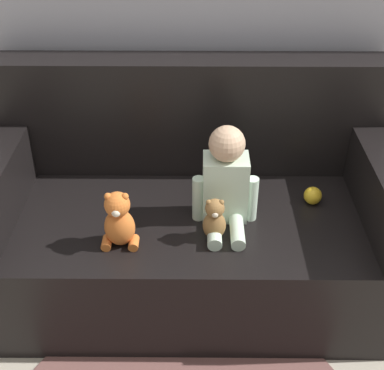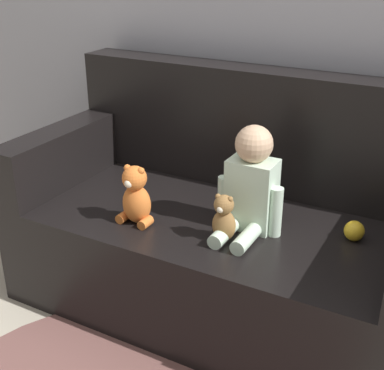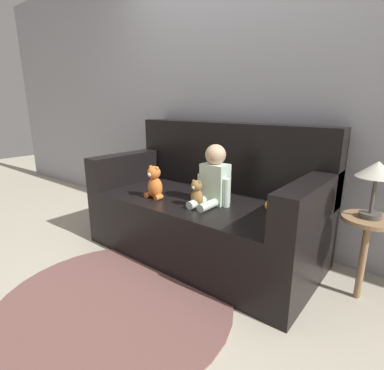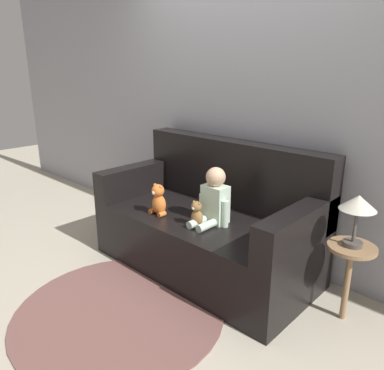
{
  "view_description": "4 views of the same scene",
  "coord_description": "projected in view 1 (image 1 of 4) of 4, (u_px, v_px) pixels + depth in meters",
  "views": [
    {
      "loc": [
        0.03,
        -1.87,
        1.89
      ],
      "look_at": [
        0.01,
        -0.01,
        0.6
      ],
      "focal_mm": 50.0,
      "sensor_mm": 36.0,
      "label": 1
    },
    {
      "loc": [
        0.86,
        -1.84,
        1.52
      ],
      "look_at": [
        -0.07,
        -0.14,
        0.64
      ],
      "focal_mm": 50.0,
      "sensor_mm": 36.0,
      "label": 2
    },
    {
      "loc": [
        1.33,
        -1.77,
        1.17
      ],
      "look_at": [
        -0.01,
        -0.11,
        0.59
      ],
      "focal_mm": 28.0,
      "sensor_mm": 36.0,
      "label": 3
    },
    {
      "loc": [
        1.84,
        -2.08,
        1.6
      ],
      "look_at": [
        -0.05,
        -0.09,
        0.73
      ],
      "focal_mm": 35.0,
      "sensor_mm": 36.0,
      "label": 4
    }
  ],
  "objects": [
    {
      "name": "plush_toy_side",
      "position": [
        119.0,
        221.0,
        2.09
      ],
      "size": [
        0.15,
        0.12,
        0.25
      ],
      "color": "orange",
      "rests_on": "couch"
    },
    {
      "name": "toy_ball",
      "position": [
        313.0,
        196.0,
        2.36
      ],
      "size": [
        0.08,
        0.08,
        0.08
      ],
      "color": "gold",
      "rests_on": "couch"
    },
    {
      "name": "person_baby",
      "position": [
        226.0,
        182.0,
        2.19
      ],
      "size": [
        0.27,
        0.31,
        0.43
      ],
      "color": "silver",
      "rests_on": "couch"
    },
    {
      "name": "couch",
      "position": [
        190.0,
        220.0,
        2.46
      ],
      "size": [
        1.79,
        0.87,
        1.02
      ],
      "color": "black",
      "rests_on": "ground_plane"
    },
    {
      "name": "ground_plane",
      "position": [
        190.0,
        284.0,
        2.61
      ],
      "size": [
        12.0,
        12.0,
        0.0
      ],
      "primitive_type": "plane",
      "color": "#B7AD99"
    },
    {
      "name": "teddy_bear_brown",
      "position": [
        214.0,
        219.0,
        2.13
      ],
      "size": [
        0.09,
        0.09,
        0.19
      ],
      "color": "olive",
      "rests_on": "couch"
    }
  ]
}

